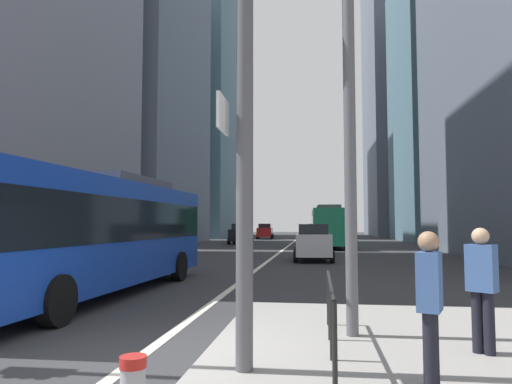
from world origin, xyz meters
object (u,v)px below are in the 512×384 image
at_px(traffic_signal_gantry, 82,65).
at_px(car_receding_near, 315,231).
at_px(car_oncoming_far, 241,234).
at_px(city_bus_red_receding, 328,225).
at_px(pedestrian_waiting, 482,283).
at_px(car_receding_far, 313,242).
at_px(street_lamp_post, 348,29).
at_px(car_oncoming_mid, 265,231).
at_px(city_bus_blue_oncoming, 96,229).
at_px(pedestrian_walking, 430,300).

bearing_deg(traffic_signal_gantry, car_receding_near, 87.12).
bearing_deg(car_oncoming_far, car_receding_near, 67.62).
bearing_deg(car_oncoming_far, city_bus_red_receding, -32.54).
bearing_deg(car_receding_near, pedestrian_waiting, -87.15).
height_order(car_receding_far, car_oncoming_far, same).
xyz_separation_m(city_bus_red_receding, pedestrian_waiting, (1.51, -31.85, -0.70)).
height_order(car_receding_far, pedestrian_waiting, car_receding_far).
height_order(car_oncoming_far, pedestrian_waiting, car_oncoming_far).
height_order(car_oncoming_far, street_lamp_post, street_lamp_post).
bearing_deg(street_lamp_post, car_oncoming_mid, 98.19).
distance_m(city_bus_blue_oncoming, car_oncoming_far, 32.09).
distance_m(city_bus_blue_oncoming, pedestrian_waiting, 9.79).
relative_size(city_bus_red_receding, traffic_signal_gantry, 1.69).
bearing_deg(car_receding_far, city_bus_blue_oncoming, -114.25).
distance_m(city_bus_blue_oncoming, car_receding_far, 14.11).
height_order(car_receding_near, pedestrian_walking, car_receding_near).
relative_size(city_bus_blue_oncoming, traffic_signal_gantry, 1.68).
bearing_deg(street_lamp_post, car_receding_far, 92.78).
xyz_separation_m(car_oncoming_far, pedestrian_walking, (8.65, -38.61, 0.13)).
bearing_deg(car_oncoming_mid, car_oncoming_far, -92.93).
distance_m(city_bus_blue_oncoming, street_lamp_post, 8.57).
bearing_deg(car_oncoming_far, city_bus_blue_oncoming, -87.60).
bearing_deg(car_receding_near, city_bus_red_receding, -86.95).
height_order(city_bus_blue_oncoming, pedestrian_waiting, city_bus_blue_oncoming).
xyz_separation_m(car_receding_near, pedestrian_waiting, (2.70, -54.12, 0.15)).
height_order(city_bus_blue_oncoming, car_oncoming_far, city_bus_blue_oncoming).
height_order(car_receding_far, pedestrian_walking, car_receding_far).
xyz_separation_m(city_bus_red_receding, car_receding_far, (-1.07, -13.97, -0.85)).
bearing_deg(car_oncoming_mid, pedestrian_walking, -81.43).
bearing_deg(city_bus_red_receding, car_oncoming_far, 147.46).
bearing_deg(street_lamp_post, pedestrian_waiting, -25.20).
relative_size(pedestrian_waiting, pedestrian_walking, 1.01).
height_order(traffic_signal_gantry, pedestrian_waiting, traffic_signal_gantry).
bearing_deg(pedestrian_waiting, city_bus_red_receding, 92.71).
distance_m(car_receding_near, pedestrian_walking, 55.67).
bearing_deg(pedestrian_waiting, street_lamp_post, 154.80).
height_order(city_bus_red_receding, pedestrian_walking, city_bus_red_receding).
relative_size(car_receding_near, car_oncoming_far, 1.06).
relative_size(traffic_signal_gantry, pedestrian_walking, 3.85).
relative_size(car_oncoming_mid, pedestrian_walking, 2.43).
xyz_separation_m(traffic_signal_gantry, pedestrian_walking, (4.42, -0.35, -3.02)).
bearing_deg(car_oncoming_far, car_oncoming_mid, 87.07).
bearing_deg(city_bus_blue_oncoming, car_oncoming_mid, 90.78).
xyz_separation_m(city_bus_blue_oncoming, car_receding_near, (5.67, 49.08, -0.85)).
bearing_deg(pedestrian_waiting, car_oncoming_far, 104.67).
bearing_deg(car_receding_far, traffic_signal_gantry, -98.64).
relative_size(city_bus_blue_oncoming, car_receding_near, 2.48).
height_order(car_receding_near, car_oncoming_far, same).
height_order(car_oncoming_far, pedestrian_walking, car_oncoming_far).
bearing_deg(car_oncoming_mid, traffic_signal_gantry, -86.15).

